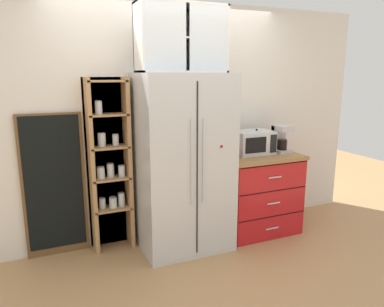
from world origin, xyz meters
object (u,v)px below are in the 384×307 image
Objects in this scene: mug_red at (231,152)px; coffee_maker at (281,138)px; chalkboard_menu at (54,186)px; microwave at (253,142)px; refrigerator at (183,163)px; bottle_green at (256,143)px.

coffee_maker is at bearing -0.81° from mug_red.
chalkboard_menu is (-1.83, 0.28, -0.24)m from mug_red.
coffee_maker reaches higher than microwave.
coffee_maker is at bearing -6.74° from microwave.
refrigerator is at bearing -178.46° from coffee_maker.
microwave is 0.31× the size of chalkboard_menu.
mug_red is at bearing -8.84° from chalkboard_menu.
refrigerator is at bearing -175.12° from microwave.
bottle_green is 0.19× the size of chalkboard_menu.
coffee_maker is 1.11× the size of bottle_green.
microwave is 3.93× the size of mug_red.
microwave is 0.31m from mug_red.
refrigerator is 1.30m from chalkboard_menu.
mug_red is at bearing -173.59° from microwave.
chalkboard_menu is at bearing 173.24° from coffee_maker.
bottle_green is at bearing 172.88° from coffee_maker.
chalkboard_menu reaches higher than mug_red.
coffee_maker reaches higher than bottle_green.
refrigerator reaches higher than coffee_maker.
bottle_green is (0.34, 0.03, 0.08)m from mug_red.
refrigerator is at bearing -175.58° from bottle_green.
coffee_maker is at bearing -6.76° from chalkboard_menu.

